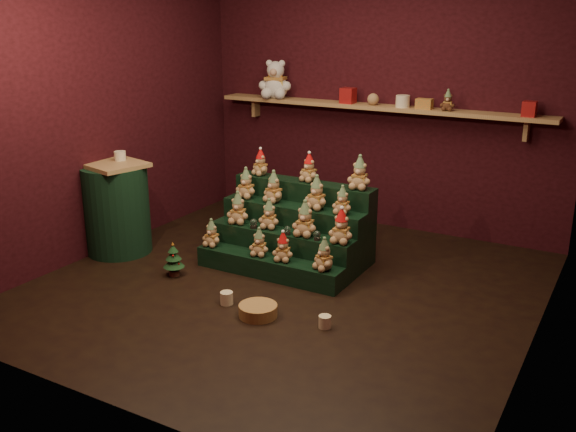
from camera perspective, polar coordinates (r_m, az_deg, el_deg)
The scene contains 41 objects.
ground at distance 5.49m, azimuth -0.26°, elevation -6.33°, with size 4.00×4.00×0.00m, color black.
back_wall at distance 6.92m, azimuth 8.33°, elevation 10.58°, with size 4.00×0.10×2.80m, color black.
front_wall at distance 3.50m, azimuth -17.25°, elevation 3.03°, with size 4.00×0.10×2.80m, color black.
left_wall at distance 6.35m, azimuth -16.77°, elevation 9.39°, with size 0.10×4.00×2.80m, color black.
right_wall at distance 4.45m, azimuth 23.36°, elevation 5.41°, with size 0.10×4.00×2.80m, color black.
back_shelf at distance 6.77m, azimuth 7.74°, elevation 9.54°, with size 3.60×0.26×0.24m.
riser_tier_front at distance 5.68m, azimuth -1.74°, elevation -4.53°, with size 1.40×0.22×0.18m, color black.
riser_tier_midfront at distance 5.82m, azimuth -0.62°, elevation -3.00°, with size 1.40×0.22×0.36m, color black.
riser_tier_midback at distance 5.97m, azimuth 0.44°, elevation -1.54°, with size 1.40×0.22×0.54m, color black.
riser_tier_back at distance 6.12m, azimuth 1.44°, elevation -0.15°, with size 1.40×0.22×0.72m, color black.
teddy_0 at distance 5.91m, azimuth -6.80°, elevation -1.51°, with size 0.18×0.16×0.25m, color tan, non-canonical shape.
teddy_1 at distance 5.65m, azimuth -2.57°, elevation -2.33°, with size 0.18×0.16×0.25m, color tan, non-canonical shape.
teddy_2 at distance 5.52m, azimuth -0.45°, elevation -2.75°, with size 0.18×0.16×0.26m, color tan, non-canonical shape.
teddy_3 at distance 5.34m, azimuth 3.24°, elevation -3.41°, with size 0.19×0.18×0.27m, color tan, non-canonical shape.
teddy_4 at distance 5.94m, azimuth -4.47°, elevation 0.72°, with size 0.21×0.19×0.29m, color tan, non-canonical shape.
teddy_5 at distance 5.79m, azimuth -1.69°, elevation 0.17°, with size 0.19×0.17×0.27m, color tan, non-canonical shape.
teddy_6 at distance 5.59m, azimuth 1.52°, elevation -0.24°, with size 0.22×0.20×0.31m, color tan, non-canonical shape.
teddy_7 at distance 5.44m, azimuth 4.77°, elevation -0.91°, with size 0.21×0.19×0.30m, color tan, non-canonical shape.
teddy_8 at distance 6.11m, azimuth -3.74°, elevation 2.92°, with size 0.20×0.18×0.29m, color tan, non-canonical shape.
teddy_9 at distance 5.96m, azimuth -1.28°, elevation 2.60°, with size 0.21×0.19×0.29m, color tan, non-canonical shape.
teddy_10 at distance 5.75m, azimuth 2.56°, elevation 2.08°, with size 0.22×0.19×0.30m, color tan, non-canonical shape.
teddy_11 at distance 5.63m, azimuth 4.87°, elevation 1.41°, with size 0.18×0.16×0.25m, color tan, non-canonical shape.
teddy_12 at distance 6.23m, azimuth -2.45°, elevation 4.78°, with size 0.18×0.16×0.25m, color tan, non-canonical shape.
teddy_13 at distance 5.99m, azimuth 1.89°, elevation 4.31°, with size 0.19×0.17×0.26m, color tan, non-canonical shape.
teddy_14 at distance 5.76m, azimuth 6.40°, elevation 3.84°, with size 0.21×0.19×0.30m, color tan, non-canonical shape.
snow_globe_a at distance 5.82m, azimuth -3.08°, elevation -0.66°, with size 0.07×0.07×0.09m.
snow_globe_b at distance 5.65m, azimuth -0.05°, elevation -1.28°, with size 0.06×0.06×0.08m.
snow_globe_c at distance 5.52m, azimuth 2.61°, elevation -1.74°, with size 0.06×0.06×0.08m.
side_table at distance 6.36m, azimuth -14.98°, elevation 0.68°, with size 0.68×0.62×0.89m.
table_ornament at distance 6.31m, azimuth -14.71°, elevation 5.20°, with size 0.11×0.11×0.09m, color beige.
mini_christmas_tree at distance 5.76m, azimuth -10.14°, elevation -3.80°, with size 0.19×0.19×0.32m.
mug_left at distance 5.20m, azimuth -5.48°, elevation -7.27°, with size 0.10×0.10×0.10m, color beige.
mug_right at distance 4.82m, azimuth 3.29°, elevation -9.36°, with size 0.09×0.09×0.09m, color beige.
wicker_basket at distance 4.99m, azimuth -2.68°, elevation -8.39°, with size 0.30×0.30×0.09m, color #A57842.
white_bear at distance 7.23m, azimuth -1.11°, elevation 12.49°, with size 0.37×0.33×0.52m, color silver, non-canonical shape.
brown_bear at distance 6.48m, azimuth 14.02°, elevation 9.94°, with size 0.14×0.13×0.20m, color #522F1B, non-canonical shape.
gift_tin_red_a at distance 6.85m, azimuth 5.36°, elevation 10.61°, with size 0.14×0.14×0.16m, color #A5191A.
gift_tin_cream at distance 6.63m, azimuth 10.16°, elevation 10.01°, with size 0.14×0.14×0.12m, color beige.
gift_tin_red_b at distance 6.34m, azimuth 20.66°, elevation 8.90°, with size 0.12×0.12×0.14m, color #A5191A.
shelf_plush_ball at distance 6.75m, azimuth 7.58°, elevation 10.25°, with size 0.12×0.12×0.12m, color tan.
scarf_gift_box at distance 6.56m, azimuth 12.02°, elevation 9.73°, with size 0.16×0.10×0.10m, color orange.
Camera 1 is at (2.50, -4.35, 2.24)m, focal length 40.00 mm.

